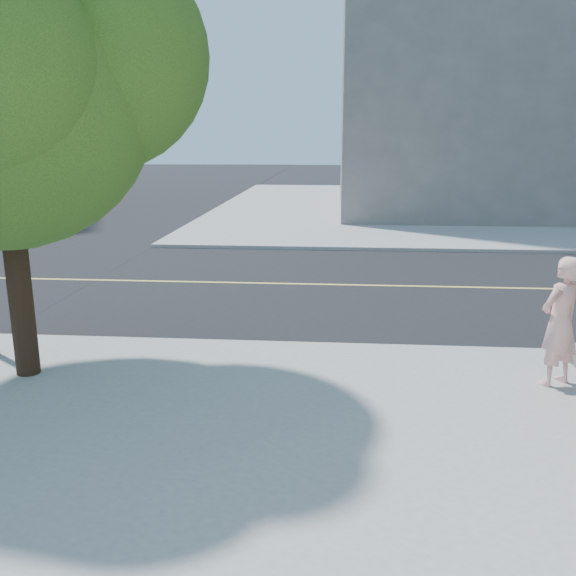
{
  "coord_description": "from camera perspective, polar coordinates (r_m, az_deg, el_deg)",
  "views": [
    {
      "loc": [
        4.88,
        -9.46,
        3.4
      ],
      "look_at": [
        4.19,
        -1.07,
        1.3
      ],
      "focal_mm": 37.69,
      "sensor_mm": 36.0,
      "label": 1
    }
  ],
  "objects": [
    {
      "name": "road_ew",
      "position": [
        15.17,
        -14.17,
        0.64
      ],
      "size": [
        140.0,
        9.0,
        0.01
      ],
      "primitive_type": "cube",
      "color": "black",
      "rests_on": "ground"
    },
    {
      "name": "street_tree",
      "position": [
        8.94,
        -25.3,
        19.12
      ],
      "size": [
        4.99,
        4.54,
        6.62
      ],
      "rotation": [
        0.0,
        0.0,
        0.44
      ],
      "color": "black",
      "rests_on": "sidewalk_se"
    },
    {
      "name": "man_on_phone",
      "position": [
        8.87,
        24.27,
        -2.91
      ],
      "size": [
        0.78,
        0.71,
        1.78
      ],
      "primitive_type": "imported",
      "rotation": [
        0.0,
        0.0,
        3.73
      ],
      "color": "#F3B0A8",
      "rests_on": "sidewalk_se"
    },
    {
      "name": "ground",
      "position": [
        11.18,
        -21.52,
        -4.72
      ],
      "size": [
        140.0,
        140.0,
        0.0
      ],
      "primitive_type": "plane",
      "color": "black",
      "rests_on": "ground"
    },
    {
      "name": "filler_ne",
      "position": [
        32.97,
        22.08,
        19.51
      ],
      "size": [
        18.0,
        16.0,
        14.0
      ],
      "primitive_type": "cube",
      "color": "slate",
      "rests_on": "sidewalk_ne"
    },
    {
      "name": "sidewalk_ne",
      "position": [
        32.31,
        20.34,
        7.2
      ],
      "size": [
        29.0,
        25.0,
        0.12
      ],
      "primitive_type": "cube",
      "color": "#9B9B9B",
      "rests_on": "ground"
    }
  ]
}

